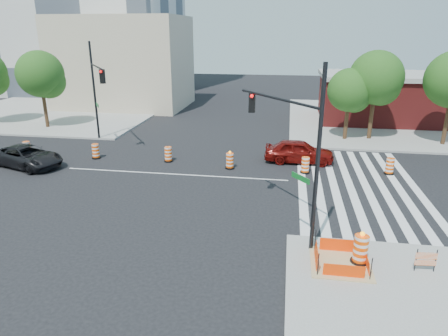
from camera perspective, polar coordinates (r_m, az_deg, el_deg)
The scene contains 23 objects.
ground at distance 24.95m, azimuth -7.11°, elevation -0.88°, with size 120.00×120.00×0.00m, color black.
sidewalk_ne at distance 42.84m, azimuth 24.33°, elevation 6.10°, with size 22.00×22.00×0.15m, color gray.
sidewalk_nw at distance 48.18m, azimuth -22.13°, elevation 7.66°, with size 22.00×22.00×0.15m, color gray.
crosswalk_east at distance 24.38m, azimuth 18.48°, elevation -2.22°, with size 6.75×13.50×0.01m.
lane_centerline at distance 24.95m, azimuth -7.11°, elevation -0.87°, with size 14.00×0.12×0.01m, color silver.
excavation_pit at distance 15.95m, azimuth 16.29°, elevation -12.82°, with size 2.20×2.20×0.90m.
brick_storefront at distance 42.46m, azimuth 24.74°, elevation 9.04°, with size 16.50×8.50×4.60m.
beige_midrise at distance 48.40m, azimuth -14.11°, elevation 14.42°, with size 14.00×10.00×10.00m, color #C1B093.
red_coupe at distance 27.23m, azimuth 10.67°, elevation 2.37°, with size 1.84×4.57×1.56m, color #620B08.
dark_suv at distance 28.94m, azimuth -26.34°, elevation 1.50°, with size 2.31×5.00×1.39m, color black.
signal_pole_se at distance 16.16m, azimuth 9.87°, elevation 4.57°, with size 3.45×4.44×7.27m.
signal_pole_nw at distance 31.89m, azimuth -17.77°, elevation 11.31°, with size 3.32×4.79×7.55m.
pit_drum at distance 15.99m, azimuth 18.92°, elevation -11.05°, with size 0.67×0.67×1.32m.
barricade at distance 16.43m, azimuth 26.89°, elevation -11.55°, with size 0.76×0.10×0.90m.
tree_north_b at distance 39.22m, azimuth -24.65°, elevation 11.76°, with size 4.04×4.04×6.87m.
tree_north_c at distance 33.20m, azimuth 17.51°, elevation 10.23°, with size 3.41×3.37×5.74m.
tree_north_d at distance 33.88m, azimuth 20.92°, elevation 11.57°, with size 4.16×4.16×7.07m.
median_drum_0 at distance 31.58m, azimuth -26.30°, elevation 2.44°, with size 0.60×0.60×1.02m.
median_drum_1 at distance 29.08m, azimuth -17.85°, elevation 2.22°, with size 0.60×0.60×1.02m.
median_drum_2 at distance 27.27m, azimuth -7.97°, elevation 1.88°, with size 0.60×0.60×1.02m.
median_drum_3 at distance 25.62m, azimuth 0.84°, elevation 0.97°, with size 0.60×0.60×1.18m.
median_drum_4 at distance 25.33m, azimuth 11.53°, elevation 0.33°, with size 0.60×0.60×1.02m.
median_drum_5 at distance 26.66m, azimuth 22.59°, elevation 0.16°, with size 0.60×0.60×1.02m.
Camera 1 is at (6.76, -22.48, 8.44)m, focal length 32.00 mm.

